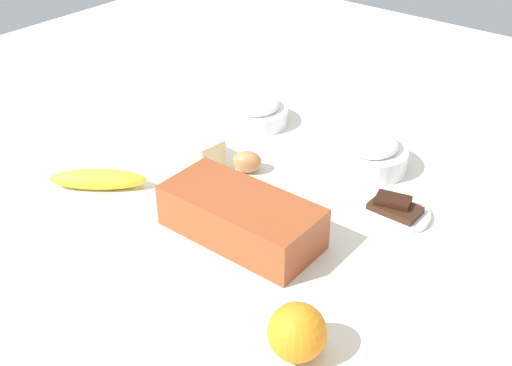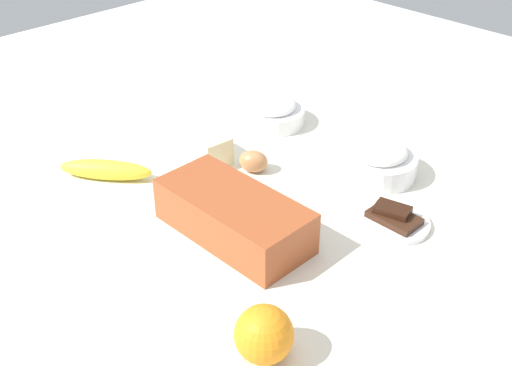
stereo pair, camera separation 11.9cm
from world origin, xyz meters
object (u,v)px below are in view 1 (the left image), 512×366
Objects in this scene: sugar_bowl at (255,111)px; butter_block at (200,151)px; banana at (98,179)px; egg_near_butter at (247,162)px; chocolate_plate at (394,210)px; loaf_pan at (241,216)px; orange_fruit at (297,332)px; flour_bowl at (369,153)px.

sugar_bowl is 0.22m from butter_block.
egg_near_butter is at bearing -128.83° from banana.
chocolate_plate is (-0.43, 0.13, -0.02)m from sugar_bowl.
loaf_pan is 0.43m from sugar_bowl.
loaf_pan reaches higher than chocolate_plate.
banana reaches higher than chocolate_plate.
orange_fruit reaches higher than chocolate_plate.
chocolate_plate is (-0.49, -0.28, -0.01)m from banana.
butter_block is at bearing -32.80° from orange_fruit.
sugar_bowl is 2.53× the size of egg_near_butter.
loaf_pan is at bearing -169.78° from banana.
banana is (0.06, 0.41, -0.01)m from sugar_bowl.
chocolate_plate is at bearing 136.55° from flour_bowl.
flour_bowl is (-0.05, -0.34, -0.01)m from loaf_pan.
egg_near_butter is 0.31m from chocolate_plate.
butter_block is 1.52× the size of egg_near_butter.
banana is 3.20× the size of egg_near_butter.
flour_bowl is 0.25m from egg_near_butter.
loaf_pan is at bearing 80.93° from flour_bowl.
flour_bowl reaches higher than sugar_bowl.
egg_near_butter is at bearing -42.46° from orange_fruit.
sugar_bowl is 0.79× the size of banana.
sugar_bowl is at bearing -2.05° from flour_bowl.
chocolate_plate is (-0.12, 0.12, -0.02)m from flour_bowl.
chocolate_plate is at bearing -170.72° from egg_near_butter.
loaf_pan is at bearing 126.78° from egg_near_butter.
orange_fruit reaches higher than sugar_bowl.
chocolate_plate is at bearing 163.42° from sugar_bowl.
orange_fruit is 0.49m from egg_near_butter.
orange_fruit is at bearing 133.61° from sugar_bowl.
chocolate_plate is at bearing -129.26° from loaf_pan.
flour_bowl is at bearing -43.45° from chocolate_plate.
egg_near_butter is (-0.12, 0.18, -0.01)m from sugar_bowl.
loaf_pan is at bearing 51.39° from chocolate_plate.
loaf_pan is 0.32m from banana.
banana is 0.21m from butter_block.
orange_fruit is at bearing 145.06° from loaf_pan.
sugar_bowl is at bearing -82.68° from butter_block.
chocolate_plate is at bearing -81.69° from orange_fruit.
egg_near_butter reaches higher than banana.
egg_near_butter is at bearing -53.87° from loaf_pan.
egg_near_butter is (0.18, 0.17, -0.01)m from flour_bowl.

